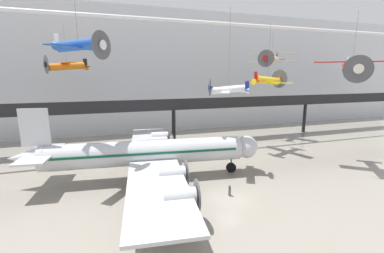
{
  "coord_description": "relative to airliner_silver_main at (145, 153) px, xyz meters",
  "views": [
    {
      "loc": [
        -11.34,
        -22.49,
        12.76
      ],
      "look_at": [
        -2.01,
        6.4,
        6.62
      ],
      "focal_mm": 24.0,
      "sensor_mm": 36.0,
      "label": 1
    }
  ],
  "objects": [
    {
      "name": "suspended_plane_white_twin",
      "position": [
        10.55,
        -0.88,
        7.62
      ],
      "size": [
        5.36,
        5.98,
        10.59
      ],
      "rotation": [
        0.0,
        0.0,
        2.64
      ],
      "color": "silver"
    },
    {
      "name": "ground_plane",
      "position": [
        7.56,
        -7.94,
        -3.31
      ],
      "size": [
        260.0,
        260.0,
        0.0
      ],
      "primitive_type": "plane",
      "color": "gray"
    },
    {
      "name": "hangar_back_wall",
      "position": [
        7.56,
        27.83,
        10.06
      ],
      "size": [
        140.0,
        3.0,
        26.75
      ],
      "color": "silver",
      "rests_on": "ground"
    },
    {
      "name": "suspended_plane_cream_biplane",
      "position": [
        27.46,
        14.76,
        12.58
      ],
      "size": [
        7.54,
        8.11,
        6.68
      ],
      "rotation": [
        0.0,
        0.0,
        3.78
      ],
      "color": "beige"
    },
    {
      "name": "suspended_plane_orange_highwing",
      "position": [
        -10.11,
        17.27,
        10.88
      ],
      "size": [
        7.07,
        8.12,
        7.92
      ],
      "rotation": [
        0.0,
        0.0,
        3.56
      ],
      "color": "orange"
    },
    {
      "name": "airliner_silver_main",
      "position": [
        0.0,
        0.0,
        0.0
      ],
      "size": [
        29.76,
        33.91,
        9.17
      ],
      "rotation": [
        0.0,
        0.0,
        -0.11
      ],
      "color": "silver",
      "rests_on": "ground"
    },
    {
      "name": "suspended_plane_red_highwing",
      "position": [
        26.81,
        -4.05,
        10.55
      ],
      "size": [
        8.17,
        7.68,
        9.01
      ],
      "rotation": [
        0.0,
        0.0,
        4.04
      ],
      "color": "red"
    },
    {
      "name": "suspended_plane_yellow_lowwing",
      "position": [
        20.89,
        5.99,
        8.51
      ],
      "size": [
        7.25,
        8.48,
        10.13
      ],
      "rotation": [
        0.0,
        0.0,
        0.35
      ],
      "color": "yellow"
    },
    {
      "name": "mezzanine_walkway",
      "position": [
        7.56,
        14.98,
        3.68
      ],
      "size": [
        110.0,
        3.2,
        8.6
      ],
      "color": "black",
      "rests_on": "ground"
    },
    {
      "name": "suspended_plane_blue_trainer",
      "position": [
        -6.61,
        0.78,
        12.56
      ],
      "size": [
        6.91,
        7.3,
        6.55
      ],
      "rotation": [
        0.0,
        0.0,
        5.61
      ],
      "color": "#1E4CAD"
    },
    {
      "name": "ceiling_truss_beam",
      "position": [
        7.56,
        11.33,
        17.85
      ],
      "size": [
        120.0,
        0.6,
        0.6
      ],
      "color": "silver"
    },
    {
      "name": "info_sign_pedestal",
      "position": [
        7.9,
        -7.36,
        -2.85
      ],
      "size": [
        0.21,
        0.78,
        1.24
      ],
      "rotation": [
        0.0,
        0.0,
        -0.12
      ],
      "color": "#4C4C51",
      "rests_on": "ground"
    }
  ]
}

